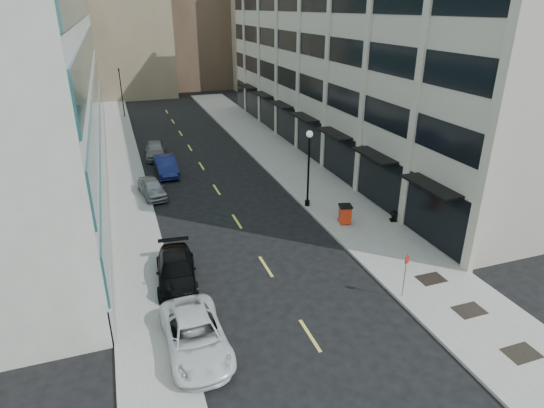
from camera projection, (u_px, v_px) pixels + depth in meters
ground at (330, 367)px, 17.91m from camera, size 160.00×160.00×0.00m
sidewalk_right at (306, 178)px, 37.44m from camera, size 5.00×80.00×0.15m
sidewalk_left at (130, 200)px, 33.21m from camera, size 3.00×80.00×0.15m
building_right at (371, 53)px, 42.77m from camera, size 15.30×46.50×18.25m
skyline_tan_far at (55, 19)px, 76.73m from camera, size 12.00×14.00×22.00m
skyline_stone at (257, 26)px, 76.43m from camera, size 10.00×14.00×20.00m
grate_near at (522, 353)px, 18.41m from camera, size 1.40×1.00×0.01m
grate_mid at (469, 310)px, 21.01m from camera, size 1.40×1.00×0.01m
grate_far at (431, 279)px, 23.43m from camera, size 1.40×1.00×0.01m
road_centerline at (226, 204)px, 32.61m from camera, size 0.15×68.20×0.01m
traffic_signal at (119, 71)px, 55.47m from camera, size 0.66×0.66×6.98m
car_white_van at (195, 336)px, 18.51m from camera, size 2.48×5.24×1.45m
car_black_pickup at (176, 270)px, 23.16m from camera, size 2.42×5.00×1.40m
car_silver_sedan at (152, 188)px, 33.69m from camera, size 2.13×4.16×1.35m
car_blue_sedan at (166, 165)px, 38.17m from camera, size 1.71×4.67×1.53m
car_grey_sedan at (155, 150)px, 42.33m from camera, size 2.25×4.66×1.53m
trash_bin at (345, 213)px, 29.19m from camera, size 0.93×0.95×1.26m
lamppost at (309, 162)px, 30.76m from camera, size 0.46×0.46×5.51m
sign_post at (406, 269)px, 21.42m from camera, size 0.27×0.12×2.38m
urn_planter at (394, 215)px, 29.57m from camera, size 0.52×0.52×0.72m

